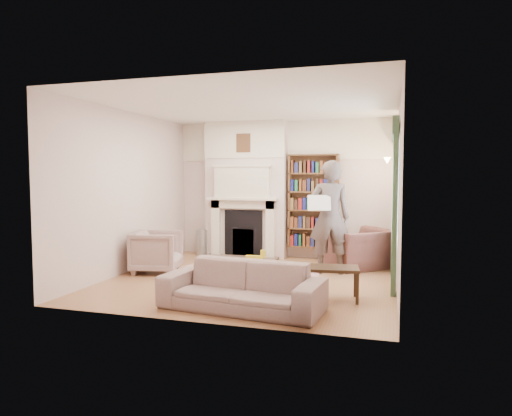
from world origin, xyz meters
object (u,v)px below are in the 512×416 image
(bookcase, at_px, (313,201))
(paraffin_heater, at_px, (202,242))
(sofa, at_px, (241,286))
(man_reading, at_px, (330,217))
(armchair_left, at_px, (157,251))
(coffee_table, at_px, (332,283))
(rocking_horse, at_px, (254,261))
(armchair_reading, at_px, (358,249))

(bookcase, height_order, paraffin_heater, bookcase)
(sofa, relative_size, man_reading, 1.05)
(man_reading, relative_size, paraffin_heater, 3.54)
(armchair_left, height_order, coffee_table, armchair_left)
(sofa, height_order, rocking_horse, sofa)
(armchair_reading, relative_size, paraffin_heater, 2.00)
(armchair_reading, xyz_separation_m, paraffin_heater, (-3.27, 0.45, -0.08))
(armchair_left, bearing_deg, bookcase, -63.16)
(armchair_left, distance_m, paraffin_heater, 1.80)
(armchair_reading, distance_m, coffee_table, 2.28)
(armchair_reading, height_order, rocking_horse, armchair_reading)
(armchair_reading, height_order, sofa, armchair_reading)
(coffee_table, xyz_separation_m, rocking_horse, (-1.51, 1.32, -0.02))
(sofa, distance_m, rocking_horse, 2.17)
(bookcase, height_order, sofa, bookcase)
(armchair_reading, relative_size, man_reading, 0.57)
(coffee_table, bearing_deg, paraffin_heater, 130.53)
(bookcase, relative_size, armchair_reading, 1.68)
(armchair_reading, relative_size, rocking_horse, 2.38)
(armchair_left, distance_m, man_reading, 3.06)
(bookcase, bearing_deg, sofa, -94.33)
(sofa, bearing_deg, armchair_left, 147.19)
(armchair_reading, distance_m, man_reading, 0.97)
(bookcase, xyz_separation_m, coffee_table, (0.75, -2.95, -0.95))
(sofa, distance_m, coffee_table, 1.31)
(coffee_table, bearing_deg, man_reading, 90.80)
(bookcase, relative_size, armchair_left, 2.31)
(man_reading, bearing_deg, paraffin_heater, -36.43)
(armchair_left, bearing_deg, sofa, -142.32)
(coffee_table, distance_m, paraffin_heater, 4.11)
(armchair_reading, relative_size, coffee_table, 1.57)
(armchair_reading, xyz_separation_m, armchair_left, (-3.35, -1.34, 0.01))
(man_reading, bearing_deg, bookcase, -85.03)
(bookcase, relative_size, sofa, 0.91)
(armchair_reading, bearing_deg, coffee_table, 43.71)
(armchair_reading, height_order, coffee_table, armchair_reading)
(paraffin_heater, bearing_deg, armchair_left, -92.43)
(bookcase, relative_size, coffee_table, 2.64)
(armchair_reading, height_order, paraffin_heater, armchair_reading)
(sofa, distance_m, paraffin_heater, 4.07)
(bookcase, xyz_separation_m, rocking_horse, (-0.75, -1.63, -0.97))
(armchair_left, distance_m, rocking_horse, 1.71)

